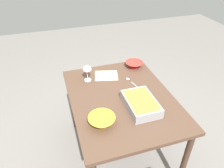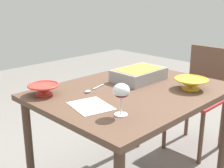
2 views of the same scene
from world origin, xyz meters
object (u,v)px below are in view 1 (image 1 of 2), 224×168
Objects in this scene: mixing_bowl at (102,120)px; wine_glass at (87,70)px; small_bowl at (134,64)px; serving_spoon at (130,81)px; napkin at (106,75)px; casserole_dish at (141,103)px; dining_table at (121,104)px.

wine_glass is at bearing 177.75° from mixing_bowl.
small_bowl is 0.93× the size of serving_spoon.
napkin is at bearing -77.51° from small_bowl.
casserole_dish reaches higher than serving_spoon.
serving_spoon is (-0.40, 0.06, -0.04)m from casserole_dish.
dining_table is 0.39m from napkin.
wine_glass is 0.44m from serving_spoon.
small_bowl is (-0.65, 0.21, -0.01)m from casserole_dish.
casserole_dish is at bearing 102.82° from mixing_bowl.
napkin is at bearing -175.42° from dining_table.
casserole_dish reaches higher than small_bowl.
serving_spoon reaches higher than dining_table.
mixing_bowl is 0.69m from napkin.
wine_glass reaches higher than mixing_bowl.
casserole_dish is 0.37m from mixing_bowl.
mixing_bowl is (0.63, -0.02, -0.08)m from wine_glass.
small_bowl reaches higher than napkin.
wine_glass reaches higher than small_bowl.
wine_glass is at bearing -148.01° from casserole_dish.
dining_table is 0.28m from serving_spoon.
mixing_bowl is at bearing -77.18° from casserole_dish.
wine_glass is 0.78× the size of mixing_bowl.
mixing_bowl is at bearing -19.17° from napkin.
dining_table is at bearing -38.79° from serving_spoon.
mixing_bowl is 0.91× the size of napkin.
dining_table is 5.85× the size of serving_spoon.
wine_glass is 0.56m from small_bowl.
casserole_dish is 1.75× the size of serving_spoon.
dining_table is 0.47m from wine_glass.
casserole_dish is 0.59m from napkin.
casserole_dish is 1.53× the size of napkin.
serving_spoon is (-0.21, 0.17, 0.09)m from dining_table.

